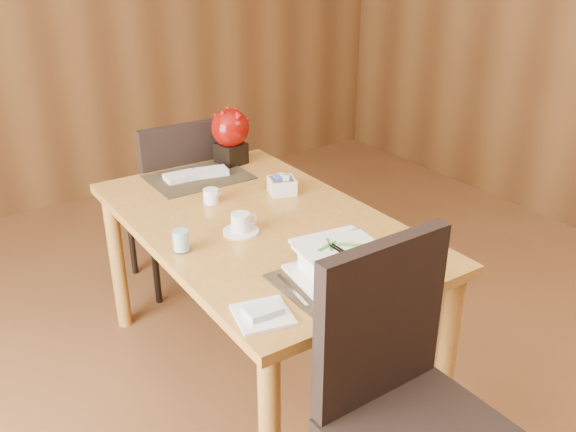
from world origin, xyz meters
TOP-DOWN VIEW (x-y plane):
  - dining_table at (0.00, 0.60)m, footprint 0.90×1.50m
  - placemat_near at (0.00, 0.05)m, footprint 0.45×0.33m
  - placemat_far at (0.00, 1.15)m, footprint 0.45×0.33m
  - soup_setting at (-0.02, 0.06)m, footprint 0.32×0.32m
  - coffee_cup at (-0.12, 0.54)m, footprint 0.14×0.14m
  - water_glass at (-0.37, 0.53)m, footprint 0.08×0.08m
  - creamer_jug at (-0.08, 0.86)m, footprint 0.10×0.10m
  - sugar_caddy at (0.23, 0.78)m, footprint 0.14×0.14m
  - berry_decor at (0.22, 1.24)m, footprint 0.19×0.19m
  - napkins_far at (0.00, 1.15)m, footprint 0.31×0.15m
  - bread_plate at (-0.34, 0.01)m, footprint 0.19×0.19m
  - near_chair at (-0.08, -0.34)m, footprint 0.49×0.49m
  - far_chair at (0.02, 1.48)m, footprint 0.45×0.45m

SIDE VIEW (x-z plane):
  - far_chair at x=0.02m, z-range 0.06..1.01m
  - near_chair at x=-0.08m, z-range 0.07..1.09m
  - dining_table at x=0.00m, z-range 0.28..1.03m
  - placemat_near at x=0.00m, z-range 0.75..0.76m
  - placemat_far at x=0.00m, z-range 0.75..0.76m
  - bread_plate at x=-0.34m, z-range 0.75..0.76m
  - napkins_far at x=0.00m, z-range 0.76..0.78m
  - creamer_jug at x=-0.08m, z-range 0.75..0.81m
  - sugar_caddy at x=0.23m, z-range 0.75..0.82m
  - coffee_cup at x=-0.12m, z-range 0.74..0.82m
  - soup_setting at x=-0.02m, z-range 0.75..0.87m
  - water_glass at x=-0.37m, z-range 0.75..0.90m
  - berry_decor at x=0.22m, z-range 0.77..1.04m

